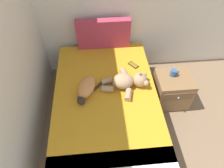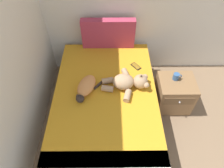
{
  "view_description": "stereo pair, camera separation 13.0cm",
  "coord_description": "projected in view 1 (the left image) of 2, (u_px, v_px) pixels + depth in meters",
  "views": [
    {
      "loc": [
        0.83,
        1.78,
        2.5
      ],
      "look_at": [
        0.97,
        3.36,
        0.65
      ],
      "focal_mm": 32.02,
      "sensor_mm": 36.0,
      "label": 1
    },
    {
      "loc": [
        0.96,
        1.77,
        2.5
      ],
      "look_at": [
        0.97,
        3.36,
        0.65
      ],
      "focal_mm": 32.02,
      "sensor_mm": 36.0,
      "label": 2
    }
  ],
  "objects": [
    {
      "name": "patterned_cushion",
      "position": [
        103.0,
        34.0,
        2.88
      ],
      "size": [
        0.77,
        0.11,
        0.45
      ],
      "color": "#A5334C",
      "rests_on": "bed"
    },
    {
      "name": "nightstand",
      "position": [
        172.0,
        90.0,
        2.89
      ],
      "size": [
        0.49,
        0.46,
        0.5
      ],
      "color": "olive",
      "rests_on": "ground_plane"
    },
    {
      "name": "bed",
      "position": [
        106.0,
        109.0,
        2.65
      ],
      "size": [
        1.32,
        2.05,
        0.57
      ],
      "color": "olive",
      "rests_on": "ground_plane"
    },
    {
      "name": "cell_phone",
      "position": [
        133.0,
        65.0,
        2.77
      ],
      "size": [
        0.15,
        0.16,
        0.01
      ],
      "color": "black",
      "rests_on": "bed"
    },
    {
      "name": "mug",
      "position": [
        174.0,
        73.0,
        2.7
      ],
      "size": [
        0.12,
        0.08,
        0.09
      ],
      "color": "#33598C",
      "rests_on": "nightstand"
    },
    {
      "name": "teddy_bear",
      "position": [
        128.0,
        81.0,
        2.48
      ],
      "size": [
        0.59,
        0.53,
        0.19
      ],
      "color": "tan",
      "rests_on": "bed"
    },
    {
      "name": "cat",
      "position": [
        86.0,
        89.0,
        2.41
      ],
      "size": [
        0.35,
        0.42,
        0.15
      ],
      "color": "#D18447",
      "rests_on": "bed"
    }
  ]
}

